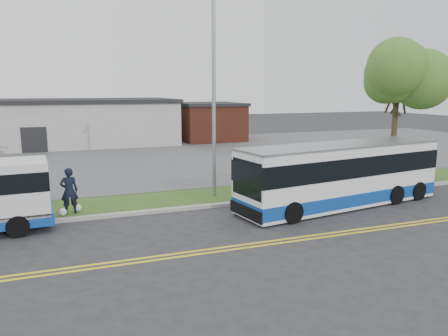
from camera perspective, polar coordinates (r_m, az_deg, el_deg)
name	(u,v)px	position (r m, az deg, el deg)	size (l,w,h in m)	color
ground	(168,219)	(18.16, -7.36, -6.64)	(140.00, 140.00, 0.00)	#28282B
lane_line_north	(195,251)	(14.63, -3.84, -10.78)	(70.00, 0.12, 0.01)	yellow
lane_line_south	(197,254)	(14.36, -3.49, -11.19)	(70.00, 0.12, 0.01)	yellow
curb	(162,211)	(19.17, -8.12, -5.52)	(80.00, 0.30, 0.15)	#9E9B93
verge	(153,201)	(20.88, -9.19, -4.31)	(80.00, 3.30, 0.10)	#324A18
parking_lot	(117,158)	(34.56, -13.84, 1.29)	(80.00, 25.00, 0.10)	#4C4C4F
commercial_building	(36,123)	(44.10, -23.33, 5.42)	(25.40, 10.40, 4.35)	#9E9E99
brick_wing	(209,122)	(45.41, -2.01, 6.09)	(6.30, 7.30, 3.90)	brown
tree_east	(398,72)	(26.80, 21.80, 11.57)	(5.20, 5.20, 8.33)	#3A2C1F
streetlight_near	(214,90)	(20.84, -1.28, 10.20)	(0.35, 1.53, 9.50)	gray
transit_bus	(341,175)	(20.47, 15.03, -0.84)	(10.49, 3.91, 2.85)	white
pedestrian	(69,191)	(19.30, -19.57, -2.83)	(0.71, 0.47, 1.96)	black
grocery_bag_left	(63,212)	(19.25, -20.30, -5.43)	(0.32, 0.32, 0.32)	white
grocery_bag_right	(78,208)	(19.74, -18.57, -4.94)	(0.32, 0.32, 0.32)	white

